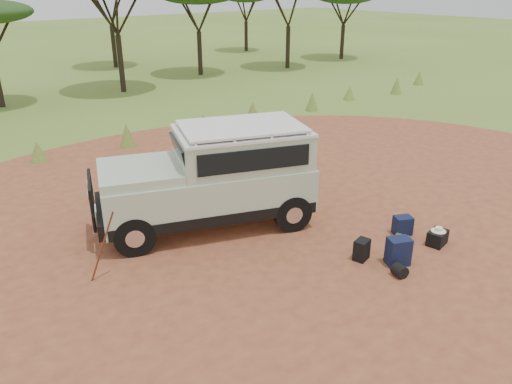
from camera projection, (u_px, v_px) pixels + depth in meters
ground at (291, 238)px, 11.78m from camera, size 140.00×140.00×0.00m
dirt_clearing at (291, 238)px, 11.78m from camera, size 23.00×23.00×0.01m
grass_fringe at (132, 136)px, 17.91m from camera, size 36.60×1.60×0.90m
safari_vehicle at (214, 179)px, 11.96m from camera, size 5.44×3.64×2.49m
walking_staff at (102, 247)px, 9.89m from camera, size 0.57×0.27×1.49m
backpack_black at (362, 250)px, 10.79m from camera, size 0.40×0.34×0.48m
backpack_navy at (398, 252)px, 10.58m from camera, size 0.57×0.50×0.62m
backpack_olive at (399, 250)px, 10.69m from camera, size 0.49×0.42×0.57m
duffel_navy at (403, 226)px, 11.86m from camera, size 0.50×0.46×0.46m
hard_case at (437, 238)px, 11.42m from camera, size 0.54×0.43×0.34m
stuff_sack at (400, 271)px, 10.21m from camera, size 0.32×0.32×0.27m
safari_hat at (439, 230)px, 11.34m from camera, size 0.33×0.33×0.10m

